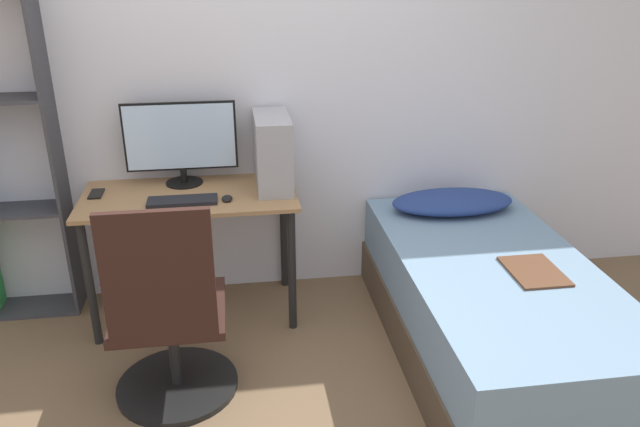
{
  "coord_description": "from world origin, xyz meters",
  "views": [
    {
      "loc": [
        -0.06,
        -2.1,
        1.94
      ],
      "look_at": [
        0.35,
        0.68,
        0.75
      ],
      "focal_mm": 35.0,
      "sensor_mm": 36.0,
      "label": 1
    }
  ],
  "objects_px": {
    "bed": "(491,310)",
    "monitor": "(181,140)",
    "office_chair": "(170,329)",
    "keyboard": "(182,201)",
    "pc_tower": "(273,152)"
  },
  "relations": [
    {
      "from": "bed",
      "to": "monitor",
      "type": "relative_size",
      "value": 3.03
    },
    {
      "from": "pc_tower",
      "to": "bed",
      "type": "bearing_deg",
      "value": -33.8
    },
    {
      "from": "bed",
      "to": "office_chair",
      "type": "bearing_deg",
      "value": -175.74
    },
    {
      "from": "pc_tower",
      "to": "monitor",
      "type": "bearing_deg",
      "value": 166.81
    },
    {
      "from": "office_chair",
      "to": "keyboard",
      "type": "xyz_separation_m",
      "value": [
        0.05,
        0.63,
        0.36
      ]
    },
    {
      "from": "office_chair",
      "to": "keyboard",
      "type": "relative_size",
      "value": 2.84
    },
    {
      "from": "monitor",
      "to": "pc_tower",
      "type": "height_order",
      "value": "monitor"
    },
    {
      "from": "keyboard",
      "to": "pc_tower",
      "type": "xyz_separation_m",
      "value": [
        0.49,
        0.18,
        0.19
      ]
    },
    {
      "from": "monitor",
      "to": "pc_tower",
      "type": "distance_m",
      "value": 0.51
    },
    {
      "from": "office_chair",
      "to": "pc_tower",
      "type": "height_order",
      "value": "pc_tower"
    },
    {
      "from": "office_chair",
      "to": "keyboard",
      "type": "height_order",
      "value": "office_chair"
    },
    {
      "from": "keyboard",
      "to": "pc_tower",
      "type": "relative_size",
      "value": 0.85
    },
    {
      "from": "office_chair",
      "to": "pc_tower",
      "type": "distance_m",
      "value": 1.12
    },
    {
      "from": "bed",
      "to": "monitor",
      "type": "xyz_separation_m",
      "value": [
        -1.53,
        0.81,
        0.72
      ]
    },
    {
      "from": "monitor",
      "to": "keyboard",
      "type": "bearing_deg",
      "value": -88.97
    }
  ]
}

